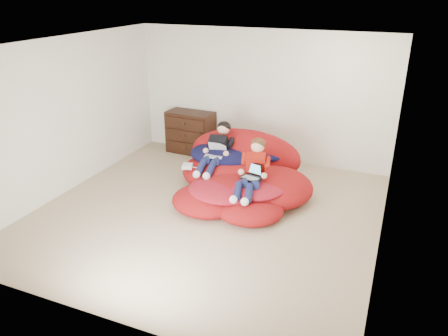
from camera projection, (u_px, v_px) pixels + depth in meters
room_shell at (207, 200)px, 6.60m from camera, size 5.10×5.10×2.77m
dresser at (191, 132)px, 8.93m from camera, size 0.98×0.56×0.86m
beanbag_pile at (241, 175)px, 7.32m from camera, size 2.43×2.42×0.93m
cream_pillow at (228, 138)px, 8.02m from camera, size 0.45×0.29×0.29m
older_boy at (217, 147)px, 7.39m from camera, size 0.34×1.11×0.69m
younger_boy at (253, 168)px, 6.65m from camera, size 0.39×0.99×0.76m
laptop_white at (215, 152)px, 7.35m from camera, size 0.34×0.37×0.20m
laptop_black at (252, 174)px, 6.65m from camera, size 0.33×0.31×0.22m
power_adapter at (187, 166)px, 7.29m from camera, size 0.21×0.21×0.06m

